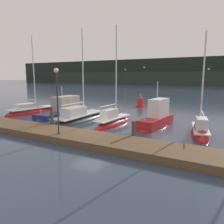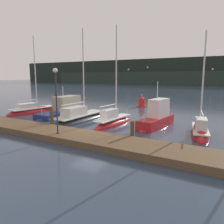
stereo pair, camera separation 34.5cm
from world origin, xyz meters
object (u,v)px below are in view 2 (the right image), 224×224
object	(u,v)px
sailboat_berth_1	(33,112)
channel_buoy	(142,102)
sailboat_berth_6	(200,133)
sailboat_berth_3	(80,119)
motorboat_berth_2	(64,112)
dock_lamppost	(56,91)
motorboat_berth_5	(157,121)
sailboat_berth_4	(113,123)

from	to	relation	value
sailboat_berth_1	channel_buoy	bearing A→B (deg)	51.54
sailboat_berth_6	channel_buoy	distance (m)	15.73
sailboat_berth_1	sailboat_berth_3	size ratio (longest dim) A/B	1.03
sailboat_berth_3	channel_buoy	distance (m)	12.66
sailboat_berth_6	channel_buoy	bearing A→B (deg)	128.77
motorboat_berth_2	dock_lamppost	bearing A→B (deg)	-50.05
sailboat_berth_3	motorboat_berth_5	bearing A→B (deg)	10.52
motorboat_berth_2	sailboat_berth_3	xyz separation A→B (m)	(3.52, -1.53, -0.22)
channel_buoy	sailboat_berth_3	bearing A→B (deg)	-96.93
sailboat_berth_3	dock_lamppost	distance (m)	7.51
motorboat_berth_2	sailboat_berth_6	distance (m)	14.94
sailboat_berth_4	channel_buoy	world-z (taller)	sailboat_berth_4
motorboat_berth_2	sailboat_berth_4	bearing A→B (deg)	-12.01
sailboat_berth_1	dock_lamppost	xyz separation A→B (m)	(10.71, -6.91, 3.33)
motorboat_berth_2	motorboat_berth_5	bearing A→B (deg)	-0.67
sailboat_berth_6	sailboat_berth_1	bearing A→B (deg)	178.54
sailboat_berth_4	motorboat_berth_5	size ratio (longest dim) A/B	1.70
sailboat_berth_6	dock_lamppost	distance (m)	11.14
sailboat_berth_3	channel_buoy	xyz separation A→B (m)	(1.53, 12.56, 0.48)
channel_buoy	motorboat_berth_5	bearing A→B (deg)	-61.65
sailboat_berth_4	sailboat_berth_6	size ratio (longest dim) A/B	1.11
sailboat_berth_4	motorboat_berth_5	xyz separation A→B (m)	(3.65, 1.45, 0.30)
sailboat_berth_1	motorboat_berth_5	bearing A→B (deg)	2.27
sailboat_berth_1	motorboat_berth_5	world-z (taller)	sailboat_berth_1
motorboat_berth_2	dock_lamppost	world-z (taller)	dock_lamppost
dock_lamppost	sailboat_berth_6	bearing A→B (deg)	37.11
motorboat_berth_2	motorboat_berth_5	distance (m)	11.07
sailboat_berth_3	sailboat_berth_4	size ratio (longest dim) A/B	1.01
motorboat_berth_2	sailboat_berth_4	world-z (taller)	sailboat_berth_4
motorboat_berth_5	dock_lamppost	bearing A→B (deg)	-121.81
sailboat_berth_1	motorboat_berth_5	xyz separation A→B (m)	(15.37, 0.61, 0.39)
sailboat_berth_1	sailboat_berth_4	bearing A→B (deg)	-4.10
sailboat_berth_1	channel_buoy	xyz separation A→B (m)	(9.35, 11.77, 0.55)
motorboat_berth_5	sailboat_berth_6	distance (m)	3.99
sailboat_berth_1	dock_lamppost	size ratio (longest dim) A/B	2.17
motorboat_berth_5	sailboat_berth_1	bearing A→B (deg)	-177.73
dock_lamppost	motorboat_berth_2	bearing A→B (deg)	129.95
sailboat_berth_4	sailboat_berth_6	xyz separation A→B (m)	(7.47, 0.35, -0.07)
sailboat_berth_6	dock_lamppost	world-z (taller)	sailboat_berth_6
motorboat_berth_5	dock_lamppost	world-z (taller)	dock_lamppost
sailboat_berth_4	dock_lamppost	size ratio (longest dim) A/B	2.08
sailboat_berth_3	sailboat_berth_6	xyz separation A→B (m)	(11.37, 0.30, -0.04)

